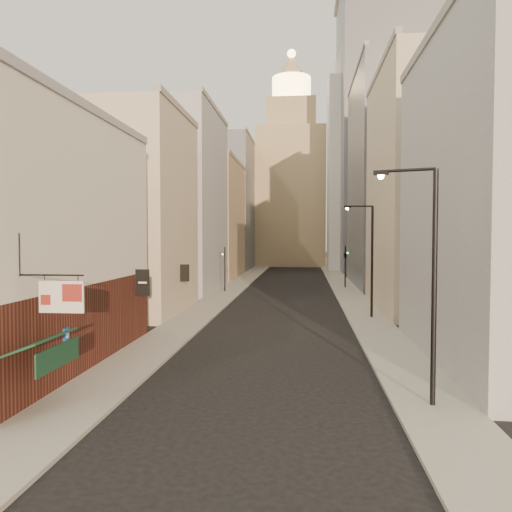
{
  "coord_description": "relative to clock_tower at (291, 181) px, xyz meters",
  "views": [
    {
      "loc": [
        1.79,
        -13.29,
        6.26
      ],
      "look_at": [
        -1.21,
        17.66,
        4.97
      ],
      "focal_mm": 35.0,
      "sensor_mm": 36.0,
      "label": 1
    }
  ],
  "objects": [
    {
      "name": "left_bldg_grey",
      "position": [
        -11.0,
        -50.0,
        -7.63
      ],
      "size": [
        8.0,
        16.0,
        20.0
      ],
      "primitive_type": "cube",
      "color": "gray",
      "rests_on": "ground"
    },
    {
      "name": "sidewalk_right",
      "position": [
        7.5,
        -37.0,
        -17.56
      ],
      "size": [
        3.0,
        140.0,
        0.15
      ],
      "primitive_type": "cube",
      "color": "gray",
      "rests_on": "ground"
    },
    {
      "name": "left_bldg_tan",
      "position": [
        -11.0,
        -32.0,
        -9.13
      ],
      "size": [
        8.0,
        18.0,
        17.0
      ],
      "primitive_type": "cube",
      "color": "tan",
      "rests_on": "ground"
    },
    {
      "name": "left_bldg_wingrid",
      "position": [
        -11.0,
        -12.0,
        -5.63
      ],
      "size": [
        8.0,
        20.0,
        24.0
      ],
      "primitive_type": "cube",
      "color": "gray",
      "rests_on": "ground"
    },
    {
      "name": "right_bldg_beige",
      "position": [
        13.0,
        -62.0,
        -7.63
      ],
      "size": [
        8.0,
        16.0,
        20.0
      ],
      "primitive_type": "cube",
      "color": "tan",
      "rests_on": "ground"
    },
    {
      "name": "traffic_light_right",
      "position": [
        7.6,
        -46.18,
        -13.88
      ],
      "size": [
        0.61,
        0.55,
        5.0
      ],
      "rotation": [
        0.0,
        0.0,
        3.17
      ],
      "color": "black",
      "rests_on": "ground"
    },
    {
      "name": "ground",
      "position": [
        1.0,
        -92.0,
        -17.63
      ],
      "size": [
        360.0,
        360.0,
        0.0
      ],
      "primitive_type": "plane",
      "color": "black",
      "rests_on": "ground"
    },
    {
      "name": "right_bldg_wingrid",
      "position": [
        13.0,
        -42.0,
        -4.63
      ],
      "size": [
        8.0,
        20.0,
        26.0
      ],
      "primitive_type": "cube",
      "color": "gray",
      "rests_on": "ground"
    },
    {
      "name": "streetlamp_near",
      "position": [
        7.21,
        -86.93,
        -12.68
      ],
      "size": [
        2.2,
        0.86,
        8.68
      ],
      "rotation": [
        0.0,
        0.0,
        -0.31
      ],
      "color": "black",
      "rests_on": "ground"
    },
    {
      "name": "traffic_light_left",
      "position": [
        -5.88,
        -51.4,
        -14.28
      ],
      "size": [
        0.53,
        0.4,
        5.0
      ],
      "rotation": [
        0.0,
        0.0,
        2.97
      ],
      "color": "black",
      "rests_on": "ground"
    },
    {
      "name": "clock_tower",
      "position": [
        0.0,
        0.0,
        0.0
      ],
      "size": [
        14.0,
        14.0,
        44.9
      ],
      "color": "tan",
      "rests_on": "ground"
    },
    {
      "name": "sidewalk_left",
      "position": [
        -5.5,
        -37.0,
        -17.56
      ],
      "size": [
        3.0,
        140.0,
        0.15
      ],
      "primitive_type": "cube",
      "color": "gray",
      "rests_on": "ground"
    },
    {
      "name": "highrise",
      "position": [
        19.0,
        -14.0,
        8.02
      ],
      "size": [
        21.0,
        23.0,
        51.2
      ],
      "color": "gray",
      "rests_on": "ground"
    },
    {
      "name": "streetlamp_mid",
      "position": [
        7.62,
        -67.44,
        -12.78
      ],
      "size": [
        2.23,
        0.4,
        8.49
      ],
      "rotation": [
        0.0,
        0.0,
        0.1
      ],
      "color": "black",
      "rests_on": "ground"
    },
    {
      "name": "near_building_left",
      "position": [
        -9.99,
        -83.0,
        -11.61
      ],
      "size": [
        8.3,
        23.04,
        12.3
      ],
      "color": "#5A281E",
      "rests_on": "ground"
    },
    {
      "name": "white_tower",
      "position": [
        11.0,
        -14.0,
        0.97
      ],
      "size": [
        8.0,
        8.0,
        41.5
      ],
      "color": "silver",
      "rests_on": "ground"
    },
    {
      "name": "left_bldg_beige",
      "position": [
        -11.0,
        -66.0,
        -9.63
      ],
      "size": [
        8.0,
        12.0,
        16.0
      ],
      "primitive_type": "cube",
      "color": "tan",
      "rests_on": "ground"
    }
  ]
}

